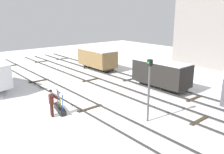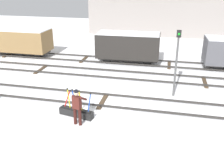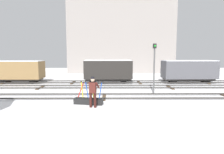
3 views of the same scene
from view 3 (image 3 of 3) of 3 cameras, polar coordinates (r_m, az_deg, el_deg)
The scene contains 11 objects.
ground_plane at distance 14.33m, azimuth -2.26°, elevation -5.86°, with size 60.00×60.00×0.00m, color white.
track_main_line at distance 14.31m, azimuth -2.26°, elevation -5.43°, with size 44.00×1.94×0.18m.
track_siding_near at distance 18.38m, azimuth -1.86°, elevation -2.74°, with size 44.00×1.94×0.18m.
track_siding_far at distance 21.50m, azimuth -1.65°, elevation -1.39°, with size 44.00×1.94×0.18m.
switch_lever_frame at distance 12.55m, azimuth -6.63°, elevation -6.51°, with size 1.84×0.71×1.45m.
rail_worker at distance 11.68m, azimuth -5.38°, elevation -3.60°, with size 0.63×0.70×1.80m.
signal_post at distance 15.99m, azimuth 11.76°, elevation 3.82°, with size 0.24×0.32×3.84m.
apartment_building at distance 34.89m, azimuth 2.43°, elevation 11.62°, with size 17.27×6.34×12.30m.
freight_car_back_track at distance 22.91m, azimuth 20.75°, elevation 1.86°, with size 5.53×2.25×2.38m.
freight_car_near_switch at distance 23.42m, azimuth -24.67°, elevation 1.73°, with size 4.88×2.20×2.35m.
freight_car_mid_siding at distance 21.36m, azimuth -1.12°, elevation 2.03°, with size 5.00×2.19×2.43m.
Camera 3 is at (0.45, -13.99, 3.08)m, focal length 32.61 mm.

